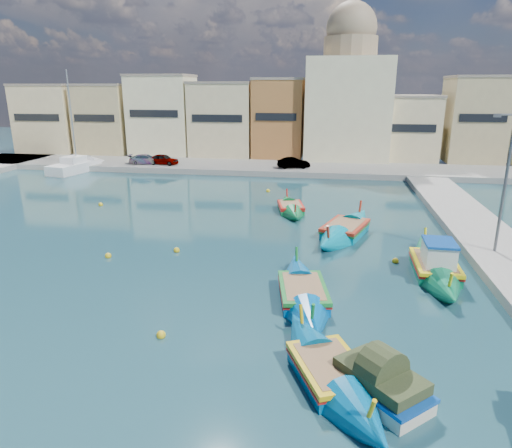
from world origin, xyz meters
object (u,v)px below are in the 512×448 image
(luzzu_turquoise_cabin, at_px, (435,267))
(yacht_north, at_px, (86,165))
(church_block, at_px, (348,94))
(luzzu_blue_south, at_px, (303,295))
(quay_street_lamp, at_px, (504,183))
(luzzu_cyan_mid, at_px, (345,231))
(luzzu_green, at_px, (291,209))
(luzzu_cyan_south, at_px, (329,374))
(tender_near, at_px, (380,384))

(luzzu_turquoise_cabin, bearing_deg, yacht_north, 142.38)
(church_block, xyz_separation_m, luzzu_blue_south, (-2.73, -40.84, -8.15))
(quay_street_lamp, distance_m, yacht_north, 44.14)
(church_block, height_order, luzzu_cyan_mid, church_block)
(luzzu_cyan_mid, bearing_deg, luzzu_green, 127.47)
(luzzu_turquoise_cabin, relative_size, luzzu_blue_south, 1.05)
(luzzu_blue_south, xyz_separation_m, luzzu_cyan_south, (1.23, -5.80, -0.01))
(luzzu_green, relative_size, yacht_north, 0.59)
(quay_street_lamp, bearing_deg, luzzu_blue_south, -146.07)
(luzzu_green, relative_size, luzzu_blue_south, 0.80)
(luzzu_cyan_south, bearing_deg, luzzu_green, 98.52)
(quay_street_lamp, bearing_deg, church_block, 102.35)
(luzzu_blue_south, bearing_deg, luzzu_cyan_south, -78.02)
(luzzu_cyan_mid, relative_size, tender_near, 2.80)
(luzzu_turquoise_cabin, relative_size, luzzu_cyan_south, 1.19)
(luzzu_green, height_order, tender_near, same)
(church_block, relative_size, yacht_north, 1.60)
(luzzu_green, bearing_deg, quay_street_lamp, -34.48)
(luzzu_turquoise_cabin, bearing_deg, luzzu_green, 127.40)
(luzzu_turquoise_cabin, distance_m, tender_near, 11.19)
(quay_street_lamp, xyz_separation_m, luzzu_blue_south, (-10.18, -6.84, -4.07))
(luzzu_turquoise_cabin, bearing_deg, church_block, 95.89)
(tender_near, bearing_deg, church_block, 90.05)
(luzzu_blue_south, bearing_deg, luzzu_green, 97.17)
(luzzu_cyan_south, distance_m, yacht_north, 45.74)
(church_block, xyz_separation_m, tender_near, (0.04, -47.26, -7.94))
(church_block, height_order, luzzu_cyan_south, church_block)
(church_block, xyz_separation_m, luzzu_cyan_mid, (-0.63, -30.93, -8.12))
(quay_street_lamp, height_order, luzzu_cyan_mid, quay_street_lamp)
(luzzu_cyan_mid, bearing_deg, luzzu_blue_south, -101.98)
(luzzu_cyan_mid, distance_m, luzzu_blue_south, 10.13)
(church_block, bearing_deg, luzzu_cyan_mid, -91.16)
(yacht_north, bearing_deg, luzzu_turquoise_cabin, -37.62)
(quay_street_lamp, height_order, yacht_north, yacht_north)
(luzzu_cyan_mid, bearing_deg, tender_near, -87.66)
(yacht_north, bearing_deg, quay_street_lamp, -31.89)
(quay_street_lamp, xyz_separation_m, luzzu_cyan_south, (-8.95, -12.64, -4.08))
(church_block, xyz_separation_m, luzzu_green, (-4.64, -25.70, -8.18))
(quay_street_lamp, relative_size, luzzu_turquoise_cabin, 0.86)
(luzzu_turquoise_cabin, distance_m, luzzu_green, 13.87)
(luzzu_blue_south, height_order, yacht_north, yacht_north)
(luzzu_turquoise_cabin, height_order, luzzu_blue_south, luzzu_turquoise_cabin)
(luzzu_green, distance_m, yacht_north, 29.33)
(church_block, bearing_deg, yacht_north, -160.18)
(luzzu_turquoise_cabin, xyz_separation_m, luzzu_blue_south, (-6.52, -4.12, -0.10))
(luzzu_cyan_south, height_order, tender_near, luzzu_cyan_south)
(luzzu_cyan_mid, height_order, tender_near, luzzu_cyan_mid)
(luzzu_green, bearing_deg, church_block, 79.77)
(luzzu_turquoise_cabin, height_order, luzzu_green, luzzu_turquoise_cabin)
(luzzu_turquoise_cabin, relative_size, tender_near, 2.73)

